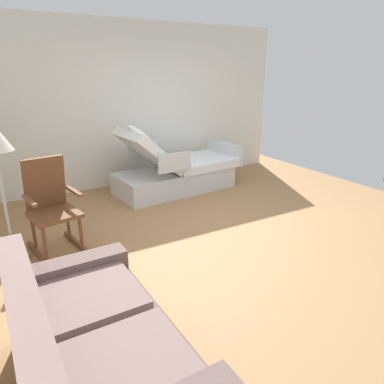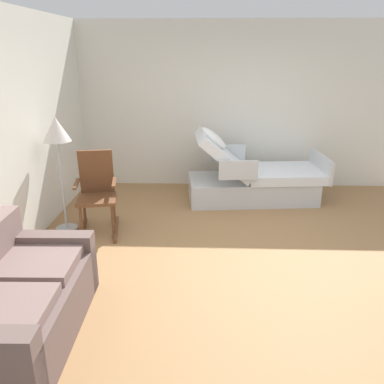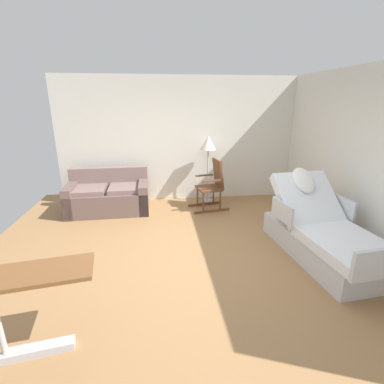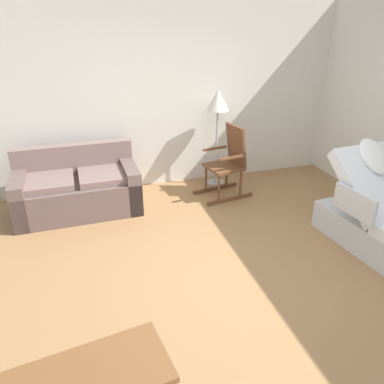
# 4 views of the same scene
# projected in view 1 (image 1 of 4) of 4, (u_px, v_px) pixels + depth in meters

# --- Properties ---
(ground_plane) EXTENTS (6.49, 6.49, 0.00)m
(ground_plane) POSITION_uv_depth(u_px,v_px,m) (224.00, 233.00, 4.35)
(ground_plane) COLOR #9E7247
(side_wall) EXTENTS (0.10, 5.39, 2.70)m
(side_wall) POSITION_uv_depth(u_px,v_px,m) (141.00, 105.00, 6.04)
(side_wall) COLOR silver
(side_wall) RESTS_ON ground
(hospital_bed) EXTENTS (1.15, 2.14, 1.20)m
(hospital_bed) POSITION_uv_depth(u_px,v_px,m) (175.00, 172.00, 5.84)
(hospital_bed) COLOR silver
(hospital_bed) RESTS_ON ground
(couch) EXTENTS (1.62, 0.89, 0.85)m
(couch) POSITION_uv_depth(u_px,v_px,m) (96.00, 360.00, 2.04)
(couch) COLOR #68534F
(couch) RESTS_ON ground
(rocking_chair) EXTENTS (0.83, 0.60, 1.05)m
(rocking_chair) POSITION_uv_depth(u_px,v_px,m) (52.00, 208.00, 3.78)
(rocking_chair) COLOR brown
(rocking_chair) RESTS_ON ground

